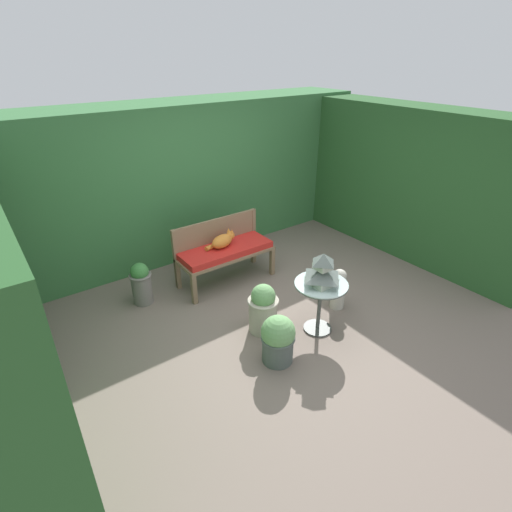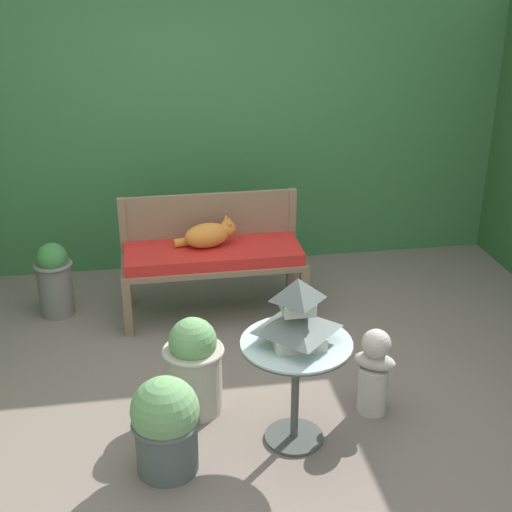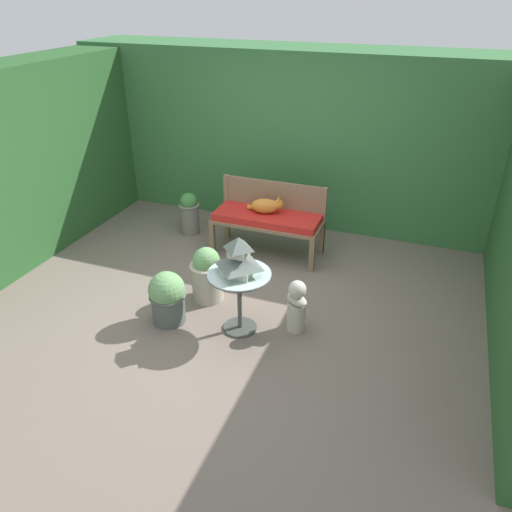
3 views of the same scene
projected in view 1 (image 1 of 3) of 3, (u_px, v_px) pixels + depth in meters
The scene contains 12 objects.
ground at pixel (279, 317), 4.91m from camera, with size 30.00×30.00×0.00m, color #75665B.
foliage_hedge_back at pixel (178, 179), 6.20m from camera, with size 6.40×1.02×2.27m, color #38703D.
foliage_hedge_right at pixel (418, 184), 6.04m from camera, with size 0.70×3.64×2.22m, color #285628.
garden_bench at pixel (226, 252), 5.48m from camera, with size 1.33×0.52×0.53m.
bench_backrest at pixel (216, 235), 5.57m from camera, with size 1.33×0.06×0.86m.
cat at pixel (223, 241), 5.41m from camera, with size 0.46×0.25×0.22m.
patio_table at pixel (320, 294), 4.49m from camera, with size 0.60×0.60×0.63m.
pagoda_birdhouse at pixel (322, 271), 4.35m from camera, with size 0.36×0.36×0.37m.
garden_bust at pixel (338, 289), 4.99m from camera, with size 0.28×0.25×0.54m.
potted_plant_patio_mid at pixel (141, 283), 5.08m from camera, with size 0.28×0.28×0.57m.
potted_plant_path_edge at pixel (263, 308), 4.57m from camera, with size 0.36×0.36×0.60m.
potted_plant_table_near at pixel (278, 339), 4.12m from camera, with size 0.36×0.36×0.55m.
Camera 1 is at (-2.58, -3.06, 2.96)m, focal length 28.00 mm.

